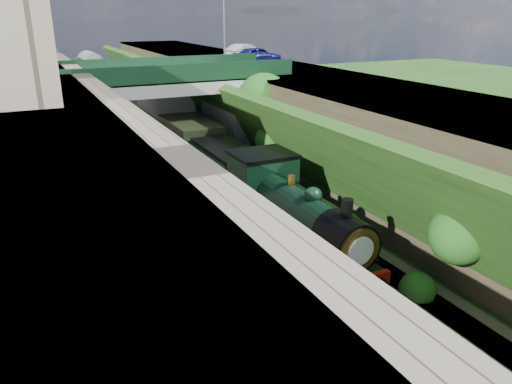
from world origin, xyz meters
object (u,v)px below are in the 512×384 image
car_blue (258,56)px  tender (228,175)px  lamppost (225,22)px  car_silver (244,52)px  tree (264,102)px  locomotive (292,215)px  road_bridge (176,107)px

car_blue → tender: size_ratio=0.69×
car_blue → tender: bearing=138.4°
lamppost → car_silver: 4.65m
tree → lamppost: (1.30, 9.88, 4.92)m
car_silver → locomotive: bearing=133.2°
lamppost → locomotive: lamppost is taller
road_bridge → lamppost: (6.27, 5.99, 5.49)m
tree → road_bridge: bearing=142.0°
car_blue → locomotive: size_ratio=0.41×
tree → car_blue: bearing=67.2°
tree → locomotive: (-4.71, -12.25, -2.75)m
road_bridge → locomotive: (0.26, -16.14, -2.18)m
road_bridge → locomotive: 16.29m
tree → locomotive: tree is taller
car_silver → locomotive: car_silver is taller
car_blue → tender: 15.91m
road_bridge → car_blue: 9.57m
car_blue → tree: bearing=147.7°
lamppost → car_blue: (1.98, -2.09, -2.61)m
tree → car_blue: size_ratio=1.58×
tree → tender: 7.44m
road_bridge → car_silver: car_silver is taller
road_bridge → tender: bearing=-88.3°
tree → locomotive: 13.42m
tree → locomotive: bearing=-111.0°
road_bridge → lamppost: lamppost is taller
car_silver → locomotive: (-8.91, -24.64, -5.04)m
car_blue → tender: (-7.99, -12.68, -5.34)m
tree → tender: bearing=-133.9°
car_silver → road_bridge: bearing=105.9°
road_bridge → lamppost: 10.26m
tree → tender: (-4.71, -4.89, -3.03)m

